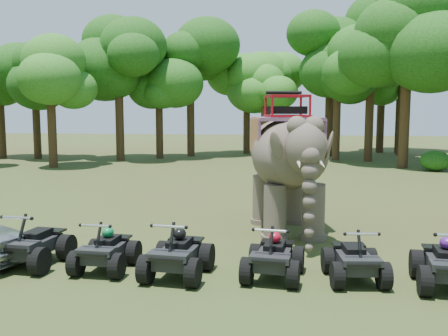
% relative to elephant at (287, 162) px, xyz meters
% --- Properties ---
extents(ground, '(110.00, 110.00, 0.00)m').
position_rel_elephant_xyz_m(ground, '(-1.74, -1.83, -2.02)').
color(ground, '#47381E').
rests_on(ground, ground).
extents(elephant, '(3.10, 5.15, 4.03)m').
position_rel_elephant_xyz_m(elephant, '(0.00, 0.00, 0.00)').
color(elephant, brown).
rests_on(elephant, ground).
extents(atv_0, '(1.40, 1.82, 1.27)m').
position_rel_elephant_xyz_m(atv_0, '(-5.68, -3.95, -1.38)').
color(atv_0, black).
rests_on(atv_0, ground).
extents(atv_1, '(1.21, 1.61, 1.16)m').
position_rel_elephant_xyz_m(atv_1, '(-3.93, -4.06, -1.44)').
color(atv_1, black).
rests_on(atv_1, ground).
extents(atv_2, '(1.39, 1.80, 1.25)m').
position_rel_elephant_xyz_m(atv_2, '(-2.26, -4.28, -1.39)').
color(atv_2, black).
rests_on(atv_2, ground).
extents(atv_3, '(1.34, 1.72, 1.19)m').
position_rel_elephant_xyz_m(atv_3, '(-0.24, -4.12, -1.42)').
color(atv_3, black).
rests_on(atv_3, ground).
extents(atv_4, '(1.30, 1.67, 1.15)m').
position_rel_elephant_xyz_m(atv_4, '(1.43, -4.05, -1.44)').
color(atv_4, black).
rests_on(atv_4, ground).
extents(atv_5, '(1.37, 1.78, 1.24)m').
position_rel_elephant_xyz_m(atv_5, '(3.19, -4.27, -1.40)').
color(atv_5, black).
rests_on(atv_5, ground).
extents(tree_0, '(4.58, 4.58, 6.54)m').
position_rel_elephant_xyz_m(tree_0, '(-1.74, 22.66, 1.25)').
color(tree_0, '#195114').
rests_on(tree_0, ground).
extents(tree_1, '(4.91, 4.91, 7.01)m').
position_rel_elephant_xyz_m(tree_1, '(3.30, 20.63, 1.49)').
color(tree_1, '#195114').
rests_on(tree_1, ground).
extents(tree_2, '(6.97, 6.97, 9.96)m').
position_rel_elephant_xyz_m(tree_2, '(6.88, 16.61, 2.96)').
color(tree_2, '#195114').
rests_on(tree_2, ground).
extents(tree_23, '(4.97, 4.97, 7.11)m').
position_rel_elephant_xyz_m(tree_23, '(-14.03, 14.04, 1.54)').
color(tree_23, '#195114').
rests_on(tree_23, ground).
extents(tree_24, '(6.12, 6.12, 8.75)m').
position_rel_elephant_xyz_m(tree_24, '(-11.37, 18.51, 2.36)').
color(tree_24, '#195114').
rests_on(tree_24, ground).
extents(tree_25, '(6.13, 6.13, 8.76)m').
position_rel_elephant_xyz_m(tree_25, '(-7.20, 22.32, 2.36)').
color(tree_25, '#195114').
rests_on(tree_25, ground).
extents(tree_26, '(5.43, 5.43, 7.76)m').
position_rel_elephant_xyz_m(tree_26, '(7.40, 27.18, 1.86)').
color(tree_26, '#195114').
rests_on(tree_26, ground).
extents(tree_27, '(6.56, 6.56, 9.37)m').
position_rel_elephant_xyz_m(tree_27, '(3.00, 23.49, 2.67)').
color(tree_27, '#195114').
rests_on(tree_27, ground).
extents(tree_28, '(5.19, 5.19, 7.42)m').
position_rel_elephant_xyz_m(tree_28, '(-3.23, 24.87, 1.69)').
color(tree_28, '#195114').
rests_on(tree_28, ground).
extents(tree_29, '(6.77, 6.77, 9.67)m').
position_rel_elephant_xyz_m(tree_29, '(8.71, 26.66, 2.82)').
color(tree_29, '#195114').
rests_on(tree_29, ground).
extents(tree_30, '(6.85, 6.85, 9.79)m').
position_rel_elephant_xyz_m(tree_30, '(7.39, 27.28, 2.88)').
color(tree_30, '#195114').
rests_on(tree_30, ground).
extents(tree_31, '(4.90, 4.90, 7.00)m').
position_rel_elephant_xyz_m(tree_31, '(-9.09, 20.36, 1.49)').
color(tree_31, '#195114').
rests_on(tree_31, ground).
extents(tree_32, '(7.56, 7.56, 10.80)m').
position_rel_elephant_xyz_m(tree_32, '(8.50, 24.87, 3.38)').
color(tree_32, '#195114').
rests_on(tree_32, ground).
extents(tree_33, '(6.01, 6.01, 8.58)m').
position_rel_elephant_xyz_m(tree_33, '(5.39, 20.15, 2.27)').
color(tree_33, '#195114').
rests_on(tree_33, ground).
extents(tree_34, '(5.19, 5.19, 7.41)m').
position_rel_elephant_xyz_m(tree_34, '(-17.68, 19.10, 1.69)').
color(tree_34, '#195114').
rests_on(tree_34, ground).
extents(tree_35, '(5.41, 5.41, 7.73)m').
position_rel_elephant_xyz_m(tree_35, '(-1.74, 27.62, 1.85)').
color(tree_35, '#195114').
rests_on(tree_35, ground).
extents(tree_36, '(4.90, 4.90, 7.01)m').
position_rel_elephant_xyz_m(tree_36, '(-20.26, 18.96, 1.49)').
color(tree_36, '#195114').
rests_on(tree_36, ground).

